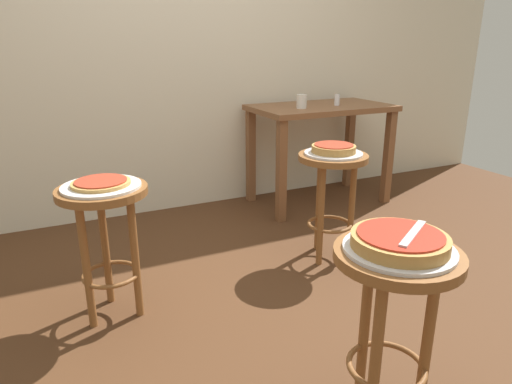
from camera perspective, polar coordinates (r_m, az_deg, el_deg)
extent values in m
plane|color=#4C2D19|center=(2.33, 4.39, -13.81)|extent=(6.00, 6.00, 0.00)
cube|color=beige|center=(3.50, -9.64, 22.39)|extent=(6.00, 0.10, 3.00)
cylinder|color=brown|center=(1.47, 17.28, -7.64)|extent=(0.39, 0.39, 0.03)
cylinder|color=brown|center=(1.70, 13.40, -15.67)|extent=(0.04, 0.04, 0.60)
cylinder|color=brown|center=(1.54, 14.63, -20.05)|extent=(0.04, 0.04, 0.60)
cylinder|color=brown|center=(1.66, 20.51, -17.45)|extent=(0.04, 0.04, 0.60)
torus|color=brown|center=(1.68, 15.91, -20.14)|extent=(0.26, 0.26, 0.02)
cylinder|color=silver|center=(1.46, 17.36, -6.81)|extent=(0.34, 0.34, 0.01)
cylinder|color=#B78442|center=(1.45, 17.46, -5.88)|extent=(0.29, 0.29, 0.04)
cylinder|color=red|center=(1.44, 17.55, -5.04)|extent=(0.26, 0.26, 0.01)
cylinder|color=brown|center=(2.10, -18.65, 0.09)|extent=(0.39, 0.39, 0.03)
cylinder|color=brown|center=(2.33, -18.28, -6.45)|extent=(0.04, 0.04, 0.60)
cylinder|color=brown|center=(2.15, -20.37, -8.75)|extent=(0.04, 0.04, 0.60)
cylinder|color=brown|center=(2.18, -14.82, -7.90)|extent=(0.04, 0.04, 0.60)
torus|color=brown|center=(2.26, -17.60, -9.72)|extent=(0.26, 0.26, 0.02)
cylinder|color=silver|center=(2.10, -18.72, 0.70)|extent=(0.34, 0.34, 0.01)
cylinder|color=tan|center=(2.09, -18.75, 1.05)|extent=(0.25, 0.25, 0.01)
cylinder|color=#B23823|center=(2.09, -18.78, 1.32)|extent=(0.22, 0.22, 0.01)
cylinder|color=brown|center=(2.62, 9.59, 4.27)|extent=(0.39, 0.39, 0.03)
cylinder|color=brown|center=(2.80, 7.83, -1.43)|extent=(0.04, 0.04, 0.60)
cylinder|color=brown|center=(2.60, 8.09, -3.00)|extent=(0.04, 0.04, 0.60)
cylinder|color=brown|center=(2.72, 11.80, -2.26)|extent=(0.04, 0.04, 0.60)
torus|color=brown|center=(2.74, 9.15, -3.96)|extent=(0.26, 0.26, 0.02)
cylinder|color=silver|center=(2.61, 9.62, 4.77)|extent=(0.33, 0.33, 0.01)
cylinder|color=#B78442|center=(2.60, 9.65, 5.33)|extent=(0.25, 0.25, 0.04)
cylinder|color=#B23823|center=(2.60, 9.68, 5.82)|extent=(0.22, 0.22, 0.01)
cube|color=brown|center=(3.58, 8.14, 10.34)|extent=(1.06, 0.60, 0.04)
cube|color=brown|center=(3.20, 3.18, 2.49)|extent=(0.06, 0.06, 0.73)
cube|color=brown|center=(3.74, 16.14, 4.13)|extent=(0.06, 0.06, 0.73)
cube|color=brown|center=(3.63, -0.65, 4.45)|extent=(0.06, 0.06, 0.73)
cube|color=brown|center=(4.12, 11.53, 5.74)|extent=(0.06, 0.06, 0.73)
cylinder|color=silver|center=(3.38, 5.71, 11.17)|extent=(0.07, 0.07, 0.10)
cylinder|color=white|center=(3.57, 10.06, 11.23)|extent=(0.04, 0.04, 0.08)
cube|color=silver|center=(1.45, 18.98, -4.86)|extent=(0.20, 0.14, 0.01)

